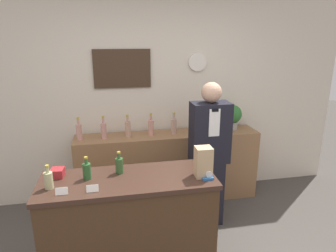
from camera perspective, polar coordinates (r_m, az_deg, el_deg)
back_wall at (r=3.88m, az=-3.16°, el=5.82°), size 5.20×0.09×2.70m
back_shelf at (r=3.93m, az=0.06°, el=-7.81°), size 2.31×0.40×0.91m
display_counter at (r=2.80m, az=-7.26°, el=-18.51°), size 1.46×0.57×0.95m
shopkeeper at (r=3.35m, az=7.79°, el=-5.73°), size 0.41×0.26×1.63m
potted_plant at (r=4.00m, az=12.15°, el=1.93°), size 0.24×0.24×0.33m
paper_bag at (r=2.54m, az=6.74°, el=-6.81°), size 0.14×0.12×0.26m
tape_dispenser at (r=2.53m, az=7.62°, el=-9.55°), size 0.09×0.06×0.07m
price_card_left at (r=2.42m, az=-19.61°, el=-11.64°), size 0.09×0.02×0.06m
price_card_right at (r=2.39m, az=-14.19°, el=-11.46°), size 0.09×0.02×0.06m
gift_box at (r=2.71m, az=-20.32°, el=-8.34°), size 0.12×0.12×0.07m
counter_bottle_0 at (r=2.52m, az=-21.80°, el=-9.48°), size 0.07×0.07×0.20m
counter_bottle_1 at (r=2.59m, az=-15.21°, el=-8.20°), size 0.07×0.07×0.20m
counter_bottle_2 at (r=2.63m, az=-9.26°, el=-7.35°), size 0.07×0.07×0.20m
shelf_bottle_0 at (r=3.68m, az=-16.60°, el=-1.00°), size 0.07×0.07×0.28m
shelf_bottle_1 at (r=3.65m, az=-12.14°, el=-0.78°), size 0.07×0.07×0.28m
shelf_bottle_2 at (r=3.67m, az=-7.66°, el=-0.50°), size 0.07×0.07×0.28m
shelf_bottle_3 at (r=3.70m, az=-3.26°, el=-0.19°), size 0.07×0.07×0.28m
shelf_bottle_4 at (r=3.74m, az=1.11°, el=0.02°), size 0.07×0.07×0.28m
shelf_bottle_5 at (r=3.82m, az=5.26°, el=0.31°), size 0.07×0.07×0.28m
shelf_bottle_6 at (r=3.90m, az=9.39°, el=0.46°), size 0.07×0.07×0.28m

